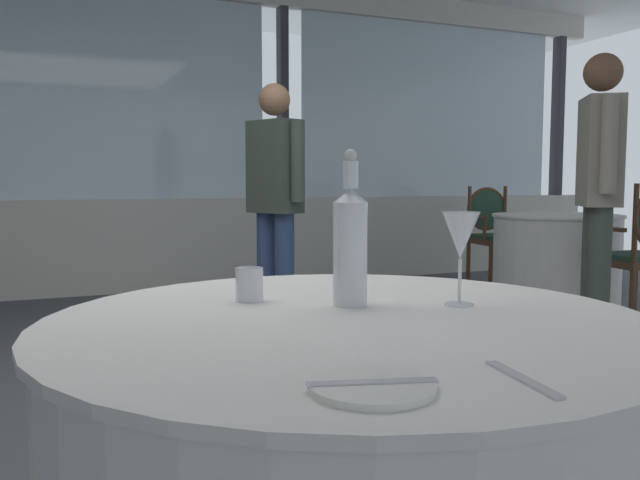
% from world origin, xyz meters
% --- Properties ---
extents(ground_plane, '(14.21, 14.21, 0.00)m').
position_xyz_m(ground_plane, '(0.00, 0.00, 0.00)').
color(ground_plane, '#4C5156').
extents(window_wall_far, '(10.93, 0.14, 2.95)m').
position_xyz_m(window_wall_far, '(-0.00, 3.56, 1.17)').
color(window_wall_far, beige).
rests_on(window_wall_far, ground_plane).
extents(side_plate, '(0.17, 0.17, 0.01)m').
position_xyz_m(side_plate, '(-0.06, -1.85, 0.74)').
color(side_plate, white).
rests_on(side_plate, foreground_table).
extents(butter_knife, '(0.17, 0.06, 0.00)m').
position_xyz_m(butter_knife, '(-0.06, -1.85, 0.75)').
color(butter_knife, silver).
rests_on(butter_knife, foreground_table).
extents(dinner_fork, '(0.04, 0.17, 0.00)m').
position_xyz_m(dinner_fork, '(0.15, -1.89, 0.74)').
color(dinner_fork, silver).
rests_on(dinner_fork, foreground_table).
extents(water_bottle, '(0.08, 0.08, 0.35)m').
position_xyz_m(water_bottle, '(0.17, -1.30, 0.88)').
color(water_bottle, white).
rests_on(water_bottle, foreground_table).
extents(wine_glass, '(0.08, 0.08, 0.21)m').
position_xyz_m(wine_glass, '(0.39, -1.40, 0.89)').
color(wine_glass, white).
rests_on(wine_glass, foreground_table).
extents(water_tumbler, '(0.06, 0.06, 0.08)m').
position_xyz_m(water_tumbler, '(-0.03, -1.16, 0.78)').
color(water_tumbler, white).
rests_on(water_tumbler, foreground_table).
extents(background_table_1, '(1.05, 1.05, 0.74)m').
position_xyz_m(background_table_1, '(3.47, 1.66, 0.37)').
color(background_table_1, white).
rests_on(background_table_1, ground_plane).
extents(dining_chair_1_0, '(0.57, 0.51, 0.97)m').
position_xyz_m(dining_chair_1_0, '(3.55, 2.61, 0.57)').
color(dining_chair_1_0, brown).
rests_on(dining_chair_1_0, ground_plane).
extents(diner_person_0, '(0.32, 0.50, 1.65)m').
position_xyz_m(diner_person_0, '(0.94, 1.51, 0.94)').
color(diner_person_0, '#334770').
rests_on(diner_person_0, ground_plane).
extents(diner_person_1, '(0.37, 0.46, 1.77)m').
position_xyz_m(diner_person_1, '(2.60, 0.38, 1.02)').
color(diner_person_1, '#424C42').
rests_on(diner_person_1, ground_plane).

